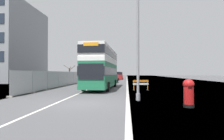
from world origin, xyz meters
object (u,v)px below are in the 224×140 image
Objects in this scene: car_receding_mid at (114,77)px; roadworks_barrier at (141,84)px; car_oncoming_near at (112,77)px; double_decker_bus at (102,67)px; car_far_side at (118,75)px; car_receding_far at (120,76)px; red_pillar_postbox at (189,92)px; lamppost_foreground at (138,47)px.

roadworks_barrier is at bearing -79.64° from car_receding_mid.
car_receding_mid is (-0.27, 9.42, -0.10)m from car_oncoming_near.
car_far_side is (0.04, 40.77, -1.50)m from double_decker_bus.
car_receding_mid is at bearing 90.28° from double_decker_bus.
car_receding_far is at bearing -84.86° from car_far_side.
roadworks_barrier is (4.52, -1.90, -1.86)m from double_decker_bus.
double_decker_bus is 3.01× the size of car_receding_far.
car_oncoming_near is 1.06× the size of car_far_side.
car_far_side is (-0.12, 26.72, 0.01)m from car_oncoming_near.
car_oncoming_near is (-6.28, 25.68, 0.21)m from red_pillar_postbox.
double_decker_bus is 2.90× the size of car_receding_mid.
car_receding_mid is 17.30m from car_far_side.
roadworks_barrier is 25.80m from car_receding_mid.
red_pillar_postbox is at bearing -40.48° from lamppost_foreground.
car_far_side is (0.15, 17.30, 0.11)m from car_receding_mid.
car_oncoming_near is at bearing -88.36° from car_receding_mid.
car_receding_mid is at bearing -98.12° from car_receding_far.
roadworks_barrier is 16.55m from car_oncoming_near.
car_oncoming_near is at bearing 98.81° from lamppost_foreground.
lamppost_foreground is (3.79, -9.37, 1.09)m from double_decker_bus.
roadworks_barrier is (-1.91, 9.72, -0.15)m from red_pillar_postbox.
red_pillar_postbox is 26.44m from car_oncoming_near.
roadworks_barrier is 0.44× the size of car_receding_mid.
red_pillar_postbox is 9.91m from roadworks_barrier.
lamppost_foreground is at bearing -83.22° from car_receding_mid.
lamppost_foreground reaches higher than double_decker_bus.
double_decker_bus is at bearing 157.18° from roadworks_barrier.
car_oncoming_near is 9.42m from car_receding_mid.
lamppost_foreground is at bearing -95.64° from roadworks_barrier.
car_receding_far reaches higher than red_pillar_postbox.
lamppost_foreground reaches higher than roadworks_barrier.
lamppost_foreground reaches higher than car_receding_mid.
red_pillar_postbox is 0.41× the size of car_receding_far.
car_oncoming_near is at bearing -92.66° from car_receding_far.
lamppost_foreground reaches higher than red_pillar_postbox.
car_oncoming_near is 1.17× the size of car_receding_far.
car_receding_far is (1.05, 7.34, 0.04)m from car_receding_mid.
car_oncoming_near reaches higher than car_receding_mid.
car_receding_far is at bearing 96.26° from roadworks_barrier.
car_receding_far reaches higher than car_receding_mid.
car_receding_far is at bearing 81.88° from car_receding_mid.
car_oncoming_near is at bearing -89.75° from car_far_side.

